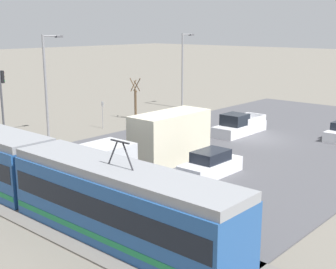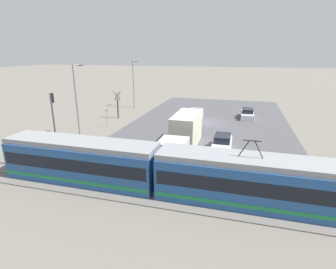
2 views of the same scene
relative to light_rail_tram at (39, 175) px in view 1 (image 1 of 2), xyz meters
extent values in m
plane|color=slate|center=(-1.24, -19.97, -1.66)|extent=(320.00, 320.00, 0.00)
cube|color=#4C4C51|center=(-1.24, -19.97, -1.62)|extent=(21.71, 40.60, 0.08)
cube|color=slate|center=(-1.24, 0.00, -1.62)|extent=(53.03, 4.40, 0.08)
cube|color=gray|center=(-1.24, -0.72, -1.51)|extent=(51.96, 0.10, 0.14)
cube|color=gray|center=(-1.24, 0.72, -1.51)|extent=(51.96, 0.10, 0.14)
cube|color=#235193|center=(-6.19, 0.00, -0.15)|extent=(12.04, 2.80, 2.85)
cube|color=black|center=(-6.19, 0.00, 0.18)|extent=(11.68, 2.83, 0.95)
cube|color=#1E844C|center=(-6.19, 0.00, -1.04)|extent=(11.92, 2.84, 0.27)
cube|color=gray|center=(-6.19, 0.00, 1.47)|extent=(12.04, 2.57, 0.41)
cylinder|color=#2D2D33|center=(-6.64, 0.00, 2.23)|extent=(0.66, 0.07, 1.15)
cylinder|color=#2D2D33|center=(-5.74, 0.00, 2.23)|extent=(0.66, 0.07, 1.15)
cube|color=#2D2D33|center=(-6.19, 0.00, 2.78)|extent=(1.10, 0.08, 0.06)
cube|color=silver|center=(0.09, -4.70, -0.43)|extent=(2.43, 2.78, 2.30)
cube|color=beige|center=(0.09, -10.42, 0.11)|extent=(2.43, 5.90, 3.38)
cube|color=#196B38|center=(1.32, -10.42, 0.45)|extent=(0.02, 2.95, 0.85)
cube|color=silver|center=(1.16, -20.77, -1.14)|extent=(2.00, 5.68, 0.88)
cube|color=black|center=(1.16, -19.98, -0.22)|extent=(1.84, 1.93, 0.95)
cube|color=silver|center=(2.08, -21.96, -0.44)|extent=(0.12, 2.84, 0.51)
cube|color=silver|center=(0.24, -21.96, -0.44)|extent=(0.12, 2.84, 0.51)
cube|color=silver|center=(1.16, -23.50, -0.44)|extent=(1.84, 0.23, 0.51)
cube|color=red|center=(1.94, -23.58, -0.88)|extent=(0.14, 0.04, 0.18)
cube|color=silver|center=(-3.82, -9.74, -1.12)|extent=(1.82, 4.50, 0.91)
cube|color=black|center=(-3.82, -9.74, -0.33)|extent=(1.57, 2.34, 0.67)
cylinder|color=#47474C|center=(12.72, -5.31, 1.27)|extent=(0.16, 0.16, 5.86)
cube|color=black|center=(12.72, -5.49, 3.72)|extent=(0.28, 0.22, 0.95)
sphere|color=#390606|center=(12.72, -5.61, 4.04)|extent=(0.18, 0.18, 0.18)
sphere|color=#3C2C06|center=(12.72, -5.61, 3.72)|extent=(0.18, 0.18, 0.18)
sphere|color=green|center=(12.72, -5.61, 3.40)|extent=(0.18, 0.18, 0.18)
cylinder|color=brown|center=(12.74, -19.67, -0.20)|extent=(0.24, 0.24, 2.92)
cylinder|color=brown|center=(12.99, -19.67, 1.72)|extent=(0.09, 0.83, 1.13)
cylinder|color=brown|center=(12.74, -19.42, 1.82)|extent=(0.99, 0.09, 1.37)
cylinder|color=brown|center=(12.49, -19.67, 1.72)|extent=(0.09, 0.83, 1.13)
cylinder|color=brown|center=(12.74, -19.92, 1.82)|extent=(0.99, 0.09, 1.37)
cylinder|color=gray|center=(12.56, -9.19, 2.58)|extent=(0.20, 0.20, 8.48)
cylinder|color=gray|center=(12.56, -9.99, 6.70)|extent=(0.12, 1.60, 0.12)
cube|color=#515156|center=(12.56, -10.74, 6.64)|extent=(0.36, 0.60, 0.18)
cylinder|color=gray|center=(13.53, -27.95, 2.52)|extent=(0.20, 0.20, 8.37)
cylinder|color=gray|center=(13.53, -28.75, 6.59)|extent=(0.12, 1.60, 0.12)
cube|color=#515156|center=(13.53, -29.50, 6.53)|extent=(0.36, 0.60, 0.18)
cylinder|color=gray|center=(11.95, -14.66, -0.42)|extent=(0.06, 0.06, 2.48)
cube|color=white|center=(11.95, -14.69, 0.60)|extent=(0.32, 0.02, 0.44)
cube|color=red|center=(11.95, -14.70, 0.60)|extent=(0.31, 0.01, 0.10)
camera|label=1|loc=(-20.16, 12.87, 7.46)|focal=50.00mm
camera|label=2|loc=(-5.32, 16.23, 8.00)|focal=28.00mm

